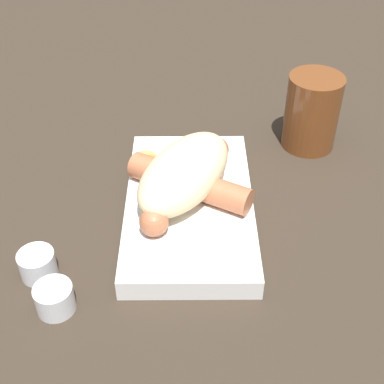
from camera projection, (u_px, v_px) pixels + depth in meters
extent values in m
plane|color=#33281E|center=(192.00, 214.00, 0.67)|extent=(3.00, 3.00, 0.00)
cube|color=white|center=(192.00, 206.00, 0.66)|extent=(0.27, 0.16, 0.03)
ellipsoid|color=beige|center=(187.00, 173.00, 0.65)|extent=(0.19, 0.16, 0.06)
cylinder|color=#B26642|center=(190.00, 183.00, 0.65)|extent=(0.11, 0.16, 0.03)
sphere|color=#B26642|center=(219.00, 150.00, 0.71)|extent=(0.03, 0.03, 0.03)
sphere|color=#B26642|center=(157.00, 222.00, 0.60)|extent=(0.03, 0.03, 0.03)
cylinder|color=#F99E4C|center=(148.00, 158.00, 0.72)|extent=(0.03, 0.03, 0.00)
cylinder|color=orange|center=(153.00, 161.00, 0.71)|extent=(0.03, 0.03, 0.00)
cylinder|color=#F99E4C|center=(158.00, 174.00, 0.69)|extent=(0.04, 0.04, 0.00)
cylinder|color=orange|center=(171.00, 167.00, 0.70)|extent=(0.02, 0.02, 0.00)
torus|color=silver|center=(169.00, 173.00, 0.69)|extent=(0.04, 0.04, 0.01)
torus|color=silver|center=(157.00, 174.00, 0.69)|extent=(0.03, 0.03, 0.01)
torus|color=silver|center=(173.00, 165.00, 0.70)|extent=(0.03, 0.03, 0.00)
cylinder|color=silver|center=(41.00, 264.00, 0.59)|extent=(0.04, 0.04, 0.03)
cylinder|color=#4C662D|center=(42.00, 270.00, 0.59)|extent=(0.03, 0.03, 0.01)
cylinder|color=silver|center=(58.00, 298.00, 0.55)|extent=(0.04, 0.04, 0.03)
cylinder|color=white|center=(59.00, 304.00, 0.56)|extent=(0.03, 0.03, 0.01)
cylinder|color=brown|center=(314.00, 112.00, 0.76)|extent=(0.08, 0.08, 0.11)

